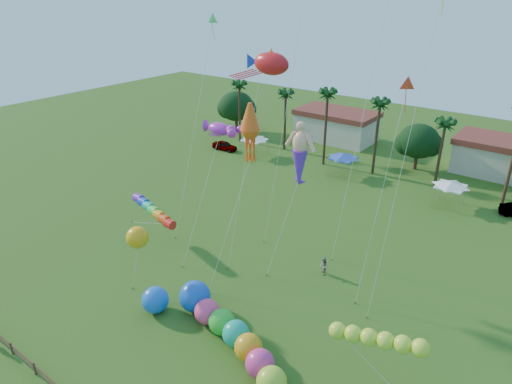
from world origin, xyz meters
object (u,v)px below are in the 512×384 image
Objects in this scene: caterpillar_inflatable at (227,329)px; blue_ball at (155,300)px; spectator_b at (324,266)px; car_a at (225,146)px.

blue_ball is at bearing -155.58° from caterpillar_inflatable.
car_a is at bearing -170.93° from spectator_b.
spectator_b is 0.14× the size of caterpillar_inflatable.
spectator_b is 0.78× the size of blue_ball.
car_a is at bearing 122.64° from blue_ball.
car_a is 38.03m from blue_ball.
caterpillar_inflatable reaches higher than spectator_b.
blue_ball is (-7.96, -12.22, 0.23)m from spectator_b.
spectator_b is 14.59m from blue_ball.
blue_ball reaches higher than car_a.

